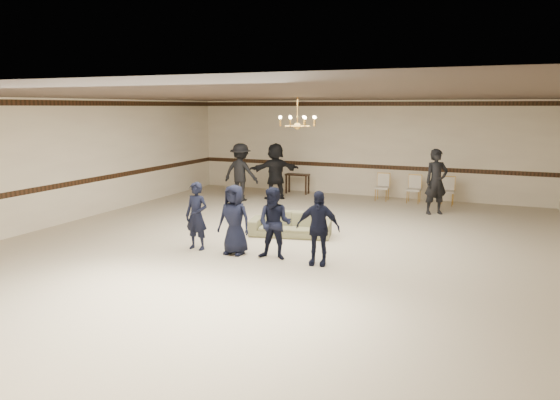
# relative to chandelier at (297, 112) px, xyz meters

# --- Properties ---
(room) EXTENTS (12.01, 14.01, 3.21)m
(room) POSITION_rel_chandelier_xyz_m (0.00, -1.00, -1.28)
(room) COLOR #B7A48C
(room) RESTS_ON ground
(chair_rail) EXTENTS (12.00, 0.02, 0.14)m
(chair_rail) POSITION_rel_chandelier_xyz_m (0.00, 5.99, -1.88)
(chair_rail) COLOR #331C0F
(chair_rail) RESTS_ON wall_back
(crown_molding) EXTENTS (12.00, 0.02, 0.14)m
(crown_molding) POSITION_rel_chandelier_xyz_m (0.00, 5.99, 0.21)
(crown_molding) COLOR #331C0F
(crown_molding) RESTS_ON wall_back
(chandelier) EXTENTS (0.94, 0.94, 0.89)m
(chandelier) POSITION_rel_chandelier_xyz_m (0.00, 0.00, 0.00)
(chandelier) COLOR gold
(chandelier) RESTS_ON ceiling
(boy_a) EXTENTS (0.54, 0.37, 1.44)m
(boy_a) POSITION_rel_chandelier_xyz_m (-1.49, -1.98, -2.16)
(boy_a) COLOR black
(boy_a) RESTS_ON floor
(boy_b) EXTENTS (0.71, 0.46, 1.44)m
(boy_b) POSITION_rel_chandelier_xyz_m (-0.59, -1.98, -2.16)
(boy_b) COLOR black
(boy_b) RESTS_ON floor
(boy_c) EXTENTS (0.75, 0.61, 1.44)m
(boy_c) POSITION_rel_chandelier_xyz_m (0.31, -1.98, -2.16)
(boy_c) COLOR black
(boy_c) RESTS_ON floor
(boy_d) EXTENTS (0.88, 0.45, 1.44)m
(boy_d) POSITION_rel_chandelier_xyz_m (1.21, -1.98, -2.16)
(boy_d) COLOR black
(boy_d) RESTS_ON floor
(settee) EXTENTS (1.99, 1.11, 0.55)m
(settee) POSITION_rel_chandelier_xyz_m (-0.10, -0.14, -2.60)
(settee) COLOR #6A6B47
(settee) RESTS_ON floor
(adult_left) EXTENTS (1.21, 0.73, 1.84)m
(adult_left) POSITION_rel_chandelier_xyz_m (-3.29, 3.46, -1.96)
(adult_left) COLOR black
(adult_left) RESTS_ON floor
(adult_mid) EXTENTS (1.65, 1.52, 1.84)m
(adult_mid) POSITION_rel_chandelier_xyz_m (-2.39, 4.16, -1.96)
(adult_mid) COLOR black
(adult_mid) RESTS_ON floor
(adult_right) EXTENTS (0.80, 0.75, 1.84)m
(adult_right) POSITION_rel_chandelier_xyz_m (2.71, 3.76, -1.96)
(adult_right) COLOR black
(adult_right) RESTS_ON floor
(banquet_chair_left) EXTENTS (0.44, 0.44, 0.86)m
(banquet_chair_left) POSITION_rel_chandelier_xyz_m (0.89, 5.24, -2.44)
(banquet_chair_left) COLOR beige
(banquet_chair_left) RESTS_ON floor
(banquet_chair_mid) EXTENTS (0.43, 0.43, 0.86)m
(banquet_chair_mid) POSITION_rel_chandelier_xyz_m (1.89, 5.24, -2.44)
(banquet_chair_mid) COLOR beige
(banquet_chair_mid) RESTS_ON floor
(banquet_chair_right) EXTENTS (0.43, 0.43, 0.86)m
(banquet_chair_right) POSITION_rel_chandelier_xyz_m (2.89, 5.24, -2.44)
(banquet_chair_right) COLOR beige
(banquet_chair_right) RESTS_ON floor
(console_table) EXTENTS (0.83, 0.37, 0.69)m
(console_table) POSITION_rel_chandelier_xyz_m (-2.11, 5.44, -2.53)
(console_table) COLOR black
(console_table) RESTS_ON floor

